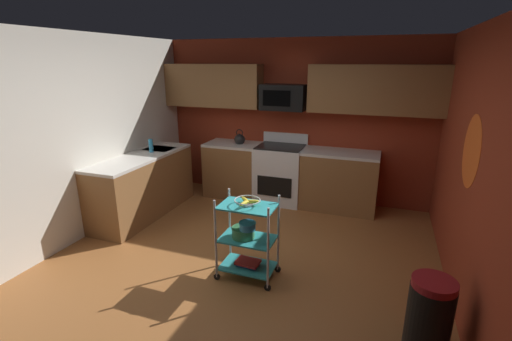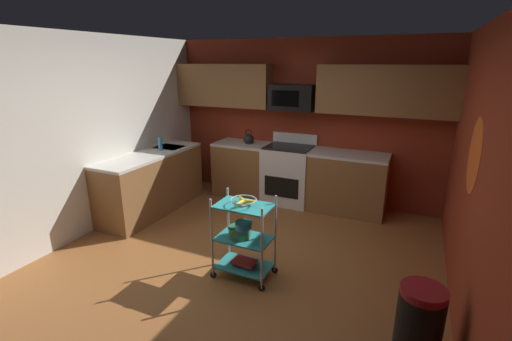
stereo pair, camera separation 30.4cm
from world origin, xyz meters
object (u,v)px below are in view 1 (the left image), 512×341
object	(u,v)px
mixing_bowl_small	(247,226)
dish_soap_bottle	(151,146)
oven_range	(280,173)
book_stack	(248,263)
mixing_bowl_large	(243,232)
microwave	(284,97)
fruit_bowl	(247,201)
trash_can	(429,317)
rolling_cart	(248,238)
kettle	(240,139)

from	to	relation	value
mixing_bowl_small	dish_soap_bottle	xyz separation A→B (m)	(-2.07, 1.29, 0.40)
oven_range	book_stack	xyz separation A→B (m)	(0.30, -2.25, -0.32)
oven_range	dish_soap_bottle	world-z (taller)	dish_soap_bottle
mixing_bowl_large	book_stack	bearing A→B (deg)	0.00
microwave	mixing_bowl_small	size ratio (longest dim) A/B	3.85
mixing_bowl_small	microwave	bearing A→B (deg)	97.45
fruit_bowl	dish_soap_bottle	size ratio (longest dim) A/B	1.36
trash_can	book_stack	bearing A→B (deg)	163.62
microwave	mixing_bowl_large	size ratio (longest dim) A/B	2.78
oven_range	dish_soap_bottle	size ratio (longest dim) A/B	5.50
microwave	dish_soap_bottle	xyz separation A→B (m)	(-1.75, -1.10, -0.68)
mixing_bowl_large	rolling_cart	bearing A→B (deg)	0.00
oven_range	microwave	world-z (taller)	microwave
microwave	rolling_cart	size ratio (longest dim) A/B	0.77
mixing_bowl_small	book_stack	bearing A→B (deg)	110.17
oven_range	dish_soap_bottle	distance (m)	2.09
rolling_cart	oven_range	bearing A→B (deg)	97.58
oven_range	rolling_cart	bearing A→B (deg)	-82.42
mixing_bowl_small	dish_soap_bottle	world-z (taller)	dish_soap_bottle
book_stack	kettle	world-z (taller)	kettle
fruit_bowl	trash_can	distance (m)	1.88
microwave	rolling_cart	bearing A→B (deg)	-82.74
book_stack	trash_can	distance (m)	1.80
rolling_cart	book_stack	world-z (taller)	rolling_cart
microwave	trash_can	bearing A→B (deg)	-54.77
mixing_bowl_large	mixing_bowl_small	xyz separation A→B (m)	(0.06, -0.03, 0.10)
kettle	microwave	bearing A→B (deg)	8.65
microwave	mixing_bowl_large	distance (m)	2.65
fruit_bowl	mixing_bowl_large	bearing A→B (deg)	-180.00
oven_range	book_stack	bearing A→B (deg)	-82.42
oven_range	fruit_bowl	bearing A→B (deg)	-82.42
dish_soap_bottle	mixing_bowl_small	bearing A→B (deg)	-31.90
oven_range	trash_can	xyz separation A→B (m)	(2.02, -2.76, -0.15)
fruit_bowl	mixing_bowl_small	bearing A→B (deg)	-69.83
mixing_bowl_small	kettle	distance (m)	2.53
fruit_bowl	kettle	distance (m)	2.47
book_stack	dish_soap_bottle	bearing A→B (deg)	148.60
rolling_cart	fruit_bowl	bearing A→B (deg)	135.00
mixing_bowl_large	dish_soap_bottle	world-z (taller)	dish_soap_bottle
microwave	mixing_bowl_large	xyz separation A→B (m)	(0.25, -2.36, -1.18)
microwave	rolling_cart	world-z (taller)	microwave
mixing_bowl_small	kettle	xyz separation A→B (m)	(-1.03, 2.28, 0.38)
microwave	fruit_bowl	bearing A→B (deg)	-82.74
oven_range	mixing_bowl_small	distance (m)	2.31
rolling_cart	fruit_bowl	xyz separation A→B (m)	(-0.00, 0.00, 0.42)
mixing_bowl_small	trash_can	distance (m)	1.80
fruit_bowl	mixing_bowl_large	xyz separation A→B (m)	(-0.05, -0.00, -0.36)
mixing_bowl_small	kettle	world-z (taller)	kettle
kettle	dish_soap_bottle	world-z (taller)	kettle
rolling_cart	trash_can	world-z (taller)	rolling_cart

